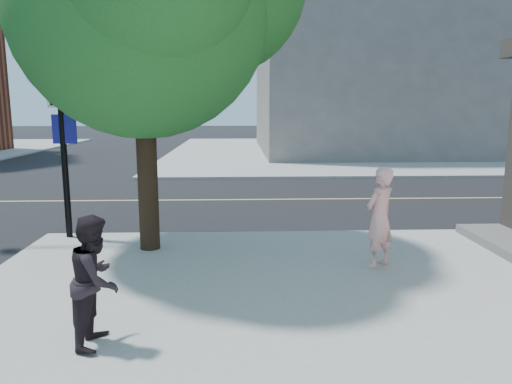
{
  "coord_description": "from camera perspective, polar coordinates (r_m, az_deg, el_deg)",
  "views": [
    {
      "loc": [
        3.35,
        -10.84,
        2.96
      ],
      "look_at": [
        3.72,
        -1.42,
        1.3
      ],
      "focal_mm": 33.77,
      "sensor_mm": 36.0,
      "label": 1
    }
  ],
  "objects": [
    {
      "name": "road_ew",
      "position": [
        15.98,
        -14.29,
        -0.99
      ],
      "size": [
        140.0,
        9.0,
        0.01
      ],
      "primitive_type": "cube",
      "color": "black",
      "rests_on": "ground"
    },
    {
      "name": "man_on_phone",
      "position": [
        8.86,
        14.42,
        -2.93
      ],
      "size": [
        0.79,
        0.75,
        1.82
      ],
      "primitive_type": "imported",
      "rotation": [
        0.0,
        0.0,
        3.82
      ],
      "color": "#FBB1AA",
      "rests_on": "sidewalk_se"
    },
    {
      "name": "pedestrian",
      "position": [
        6.17,
        -18.45,
        -9.85
      ],
      "size": [
        0.64,
        0.8,
        1.6
      ],
      "primitive_type": "imported",
      "rotation": [
        0.0,
        0.0,
        1.53
      ],
      "color": "black",
      "rests_on": "sidewalk_se"
    },
    {
      "name": "ground",
      "position": [
        11.73,
        -18.83,
        -5.19
      ],
      "size": [
        140.0,
        140.0,
        0.0
      ],
      "primitive_type": "plane",
      "color": "black",
      "rests_on": "ground"
    },
    {
      "name": "sidewalk_ne",
      "position": [
        34.02,
        15.19,
        4.73
      ],
      "size": [
        29.0,
        25.0,
        0.12
      ],
      "primitive_type": "cube",
      "color": "#A2A39E",
      "rests_on": "ground"
    },
    {
      "name": "filler_ne",
      "position": [
        34.78,
        16.3,
        16.45
      ],
      "size": [
        18.0,
        16.0,
        14.0
      ],
      "primitive_type": "cube",
      "color": "slate",
      "rests_on": "sidewalk_ne"
    }
  ]
}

